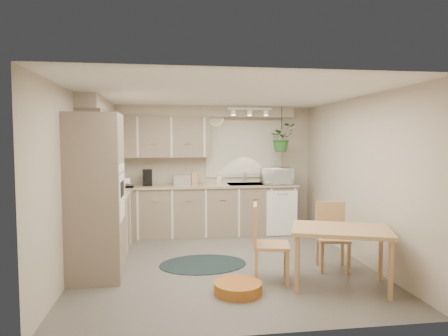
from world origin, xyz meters
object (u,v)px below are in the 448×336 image
Objects in this scene: dining_table at (340,257)px; chair_back at (333,237)px; pet_bed at (238,288)px; microwave at (277,174)px; chair_left at (272,243)px; braided_rug at (203,264)px.

dining_table is 1.25× the size of chair_back.
microwave is (1.24, 2.80, 1.07)m from pet_bed.
pet_bed is at bearing -42.23° from chair_left.
chair_back is at bearing 74.77° from dining_table.
pet_bed is 0.99× the size of microwave.
dining_table is 2.05× the size of pet_bed.
microwave is at bearing -74.07° from chair_back.
chair_left is at bearing 34.84° from pet_bed.
microwave is (1.54, 1.68, 1.13)m from braided_rug.
chair_back reaches higher than braided_rug.
chair_left is 1.72× the size of microwave.
dining_table is 2.87m from microwave.
chair_left reaches higher than braided_rug.
microwave is at bearing 175.98° from chair_left.
pet_bed is (-0.49, -0.34, -0.42)m from chair_left.
chair_left is (-0.77, 0.30, 0.13)m from dining_table.
braided_rug is (-0.79, 0.79, -0.48)m from chair_left.
dining_table is at bearing -34.79° from braided_rug.
dining_table reaches higher than pet_bed.
microwave reaches higher than chair_back.
microwave reaches higher than dining_table.
pet_bed reaches higher than braided_rug.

